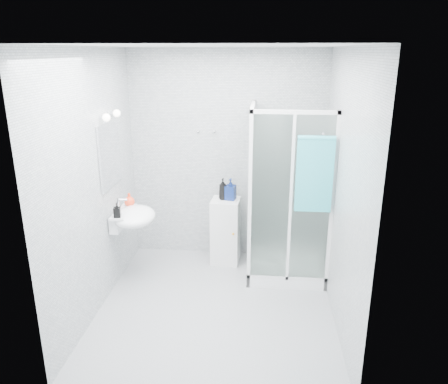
# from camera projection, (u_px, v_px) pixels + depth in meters

# --- Properties ---
(room) EXTENTS (2.40, 2.60, 2.60)m
(room) POSITION_uv_depth(u_px,v_px,m) (216.00, 188.00, 4.19)
(room) COLOR silver
(room) RESTS_ON ground
(shower_enclosure) EXTENTS (0.90, 0.95, 2.00)m
(shower_enclosure) POSITION_uv_depth(u_px,v_px,m) (280.00, 239.00, 5.12)
(shower_enclosure) COLOR white
(shower_enclosure) RESTS_ON ground
(wall_basin) EXTENTS (0.46, 0.56, 0.35)m
(wall_basin) POSITION_uv_depth(u_px,v_px,m) (132.00, 217.00, 4.86)
(wall_basin) COLOR white
(wall_basin) RESTS_ON ground
(mirror) EXTENTS (0.02, 0.60, 0.70)m
(mirror) POSITION_uv_depth(u_px,v_px,m) (110.00, 155.00, 4.66)
(mirror) COLOR white
(mirror) RESTS_ON room
(vanity_lights) EXTENTS (0.10, 0.40, 0.08)m
(vanity_lights) POSITION_uv_depth(u_px,v_px,m) (111.00, 115.00, 4.52)
(vanity_lights) COLOR silver
(vanity_lights) RESTS_ON room
(wall_hooks) EXTENTS (0.23, 0.06, 0.03)m
(wall_hooks) POSITION_uv_depth(u_px,v_px,m) (206.00, 132.00, 5.30)
(wall_hooks) COLOR silver
(wall_hooks) RESTS_ON room
(storage_cabinet) EXTENTS (0.36, 0.38, 0.83)m
(storage_cabinet) POSITION_uv_depth(u_px,v_px,m) (225.00, 231.00, 5.44)
(storage_cabinet) COLOR white
(storage_cabinet) RESTS_ON ground
(hand_towel) EXTENTS (0.37, 0.05, 0.80)m
(hand_towel) POSITION_uv_depth(u_px,v_px,m) (315.00, 173.00, 4.43)
(hand_towel) COLOR #2FA8B4
(hand_towel) RESTS_ON shower_enclosure
(shampoo_bottle_a) EXTENTS (0.12, 0.12, 0.27)m
(shampoo_bottle_a) POSITION_uv_depth(u_px,v_px,m) (223.00, 189.00, 5.29)
(shampoo_bottle_a) COLOR black
(shampoo_bottle_a) RESTS_ON storage_cabinet
(shampoo_bottle_b) EXTENTS (0.14, 0.15, 0.27)m
(shampoo_bottle_b) POSITION_uv_depth(u_px,v_px,m) (231.00, 189.00, 5.29)
(shampoo_bottle_b) COLOR navy
(shampoo_bottle_b) RESTS_ON storage_cabinet
(soap_dispenser_orange) EXTENTS (0.14, 0.14, 0.15)m
(soap_dispenser_orange) POSITION_uv_depth(u_px,v_px,m) (129.00, 200.00, 4.98)
(soap_dispenser_orange) COLOR #FF401E
(soap_dispenser_orange) RESTS_ON wall_basin
(soap_dispenser_black) EXTENTS (0.09, 0.09, 0.16)m
(soap_dispenser_black) POSITION_uv_depth(u_px,v_px,m) (117.00, 210.00, 4.64)
(soap_dispenser_black) COLOR black
(soap_dispenser_black) RESTS_ON wall_basin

